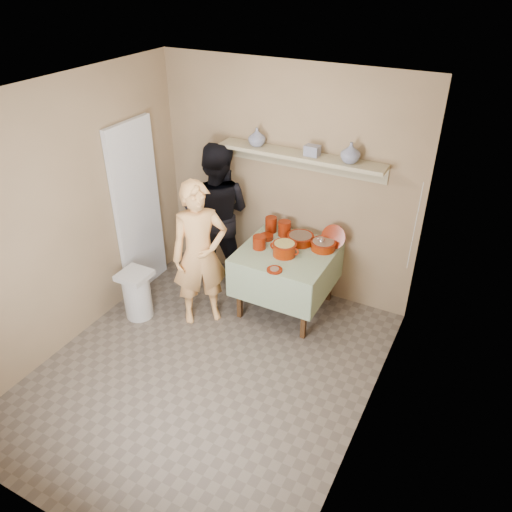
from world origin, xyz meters
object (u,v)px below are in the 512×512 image
Objects in this scene: cazuela_rice at (284,248)px; person_helper at (217,214)px; serving_table at (287,260)px; trash_bin at (137,294)px; person_cook at (200,255)px.

person_helper is at bearing 162.99° from cazuela_rice.
person_helper is 1.05m from serving_table.
cazuela_rice is at bearing 29.06° from trash_bin.
person_cook is at bearing 92.82° from person_helper.
person_helper is 1.06m from cazuela_rice.
person_cook is 0.82m from person_helper.
trash_bin is (-0.65, -0.31, -0.52)m from person_cook.
trash_bin is at bearing 162.58° from person_cook.
cazuela_rice is (0.01, -0.10, 0.20)m from serving_table.
trash_bin is (-1.39, -0.78, -0.56)m from cazuela_rice.
cazuela_rice is at bearing 146.67° from person_helper.
person_helper reaches higher than serving_table.
person_cook is 0.93× the size of person_helper.
person_cook is 4.89× the size of cazuela_rice.
cazuela_rice reaches higher than serving_table.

